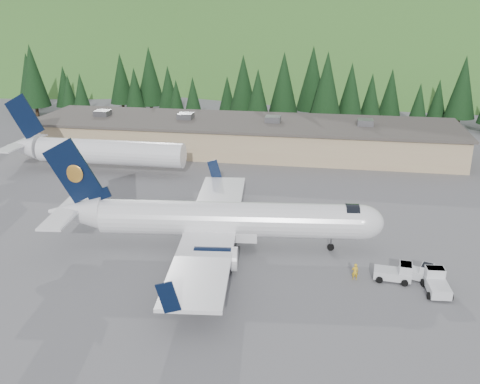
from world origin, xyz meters
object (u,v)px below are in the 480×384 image
baggage_tug_c (436,283)px  ramp_worker (355,272)px  second_airliner (92,151)px  baggage_tug_b (418,272)px  airliner (220,220)px  baggage_tug_a (396,273)px  terminal_building (243,135)px

baggage_tug_c → ramp_worker: 7.01m
baggage_tug_c → ramp_worker: size_ratio=2.20×
baggage_tug_c → ramp_worker: (-6.96, 0.86, -0.01)m
ramp_worker → second_airliner: bearing=-41.5°
second_airliner → baggage_tug_b: bearing=-30.7°
second_airliner → baggage_tug_b: size_ratio=8.28×
second_airliner → baggage_tug_c: bearing=-31.8°
airliner → second_airliner: 32.58m
second_airliner → baggage_tug_c: second_airliner is taller
airliner → baggage_tug_a: size_ratio=9.99×
airliner → baggage_tug_b: 19.64m
baggage_tug_b → ramp_worker: 5.80m
baggage_tug_a → terminal_building: terminal_building is taller
terminal_building → baggage_tug_c: bearing=-60.7°
second_airliner → baggage_tug_a: bearing=-32.5°
airliner → terminal_building: airliner is taller
baggage_tug_a → terminal_building: (-21.18, 42.18, 1.84)m
airliner → second_airliner: second_airliner is taller
baggage_tug_b → terminal_building: size_ratio=0.05×
baggage_tug_a → terminal_building: bearing=122.3°
baggage_tug_b → baggage_tug_a: bearing=-143.9°
second_airliner → baggage_tug_b: 50.21m
baggage_tug_c → second_airliner: bearing=53.8°
second_airliner → baggage_tug_b: (43.11, -25.60, -2.61)m
second_airliner → baggage_tug_a: (41.10, -26.18, -2.54)m
baggage_tug_b → ramp_worker: (-5.70, -1.09, 0.10)m
terminal_building → ramp_worker: 46.17m
terminal_building → ramp_worker: terminal_building is taller
second_airliner → baggage_tug_c: (44.38, -27.54, -2.50)m
baggage_tug_a → baggage_tug_c: bearing=-17.0°
baggage_tug_b → baggage_tug_c: baggage_tug_c is taller
baggage_tug_a → ramp_worker: 3.71m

